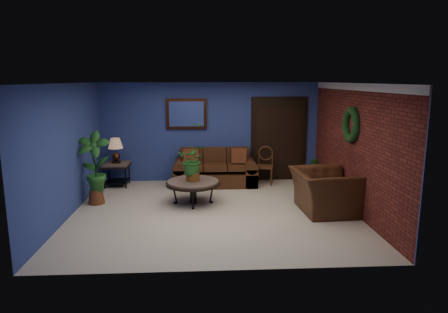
{
  "coord_description": "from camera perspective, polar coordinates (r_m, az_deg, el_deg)",
  "views": [
    {
      "loc": [
        -0.23,
        -7.55,
        2.57
      ],
      "look_at": [
        0.23,
        0.55,
        1.0
      ],
      "focal_mm": 32.0,
      "sensor_mm": 36.0,
      "label": 1
    }
  ],
  "objects": [
    {
      "name": "wall_back",
      "position": [
        10.14,
        -1.94,
        3.48
      ],
      "size": [
        5.5,
        0.04,
        2.5
      ],
      "primitive_type": "cube",
      "color": "navy",
      "rests_on": "ground"
    },
    {
      "name": "coffee_table",
      "position": [
        8.38,
        -4.44,
        -3.87
      ],
      "size": [
        1.14,
        1.14,
        0.49
      ],
      "rotation": [
        0.0,
        0.0,
        -0.23
      ],
      "color": "#514D47",
      "rests_on": "ground"
    },
    {
      "name": "coffee_plant",
      "position": [
        8.27,
        -4.49,
        -0.62
      ],
      "size": [
        0.68,
        0.62,
        0.77
      ],
      "color": "brown",
      "rests_on": "coffee_table"
    },
    {
      "name": "tall_plant",
      "position": [
        8.67,
        -18.03,
        -1.14
      ],
      "size": [
        0.7,
        0.49,
        1.53
      ],
      "color": "brown",
      "rests_on": "ground"
    },
    {
      "name": "ceiling",
      "position": [
        7.56,
        -1.54,
        10.43
      ],
      "size": [
        5.5,
        5.0,
        0.02
      ],
      "primitive_type": "cube",
      "color": "white",
      "rests_on": "wall_back"
    },
    {
      "name": "sofa",
      "position": [
        9.9,
        -1.31,
        -2.3
      ],
      "size": [
        2.02,
        0.87,
        0.91
      ],
      "color": "#4B2615",
      "rests_on": "ground"
    },
    {
      "name": "table_lamp",
      "position": [
        9.95,
        -15.22,
        1.25
      ],
      "size": [
        0.35,
        0.35,
        0.59
      ],
      "color": "#422212",
      "rests_on": "end_table"
    },
    {
      "name": "floor_plant",
      "position": [
        9.63,
        12.37,
        -2.39
      ],
      "size": [
        0.4,
        0.35,
        0.76
      ],
      "color": "brown",
      "rests_on": "ground"
    },
    {
      "name": "side_chair",
      "position": [
        10.01,
        5.91,
        -0.88
      ],
      "size": [
        0.48,
        0.48,
        0.93
      ],
      "rotation": [
        0.0,
        0.0,
        -0.23
      ],
      "color": "#5B311A",
      "rests_on": "ground"
    },
    {
      "name": "wall_left",
      "position": [
        8.07,
        -21.41,
        0.79
      ],
      "size": [
        0.04,
        5.0,
        2.5
      ],
      "primitive_type": "cube",
      "color": "navy",
      "rests_on": "ground"
    },
    {
      "name": "wreath",
      "position": [
        8.19,
        17.7,
        4.35
      ],
      "size": [
        0.16,
        0.72,
        0.72
      ],
      "primitive_type": "torus",
      "rotation": [
        0.0,
        1.57,
        0.0
      ],
      "color": "black",
      "rests_on": "wall_right_brick"
    },
    {
      "name": "floor",
      "position": [
        7.98,
        -1.45,
        -7.82
      ],
      "size": [
        5.5,
        5.5,
        0.0
      ],
      "primitive_type": "plane",
      "color": "beige",
      "rests_on": "ground"
    },
    {
      "name": "wall_right_brick",
      "position": [
        8.23,
        18.03,
        1.19
      ],
      "size": [
        0.04,
        5.0,
        2.5
      ],
      "primitive_type": "cube",
      "color": "maroon",
      "rests_on": "ground"
    },
    {
      "name": "armchair",
      "position": [
        8.09,
        14.03,
        -4.84
      ],
      "size": [
        1.17,
        1.32,
        0.82
      ],
      "primitive_type": "imported",
      "rotation": [
        0.0,
        0.0,
        1.62
      ],
      "color": "#4B2615",
      "rests_on": "ground"
    },
    {
      "name": "wall_mirror",
      "position": [
        10.05,
        -5.39,
        6.07
      ],
      "size": [
        1.02,
        0.06,
        0.77
      ],
      "primitive_type": "cube",
      "color": "#422212",
      "rests_on": "wall_back"
    },
    {
      "name": "closet_door",
      "position": [
        10.33,
        7.83,
        2.4
      ],
      "size": [
        1.44,
        0.06,
        2.18
      ],
      "primitive_type": "cube",
      "color": "black",
      "rests_on": "wall_back"
    },
    {
      "name": "end_table",
      "position": [
        10.05,
        -15.08,
        -1.65
      ],
      "size": [
        0.63,
        0.63,
        0.58
      ],
      "color": "#514D47",
      "rests_on": "ground"
    },
    {
      "name": "crown_molding",
      "position": [
        8.11,
        18.33,
        9.43
      ],
      "size": [
        0.03,
        5.0,
        0.14
      ],
      "primitive_type": "cube",
      "color": "white",
      "rests_on": "wall_right_brick"
    }
  ]
}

